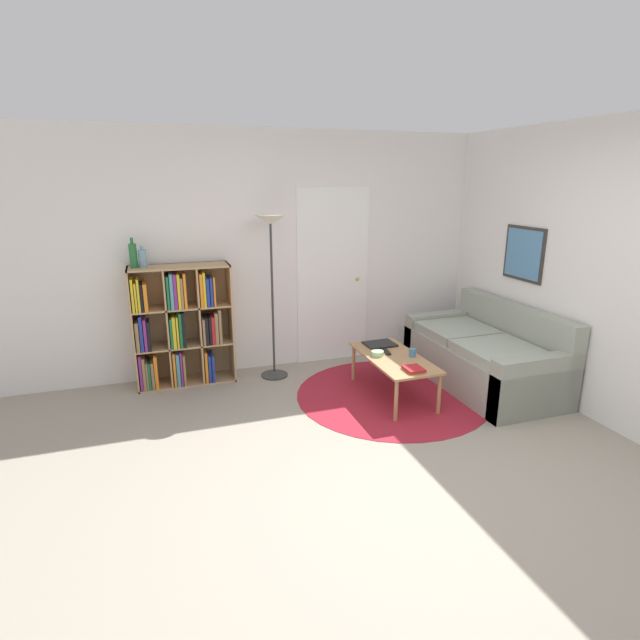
# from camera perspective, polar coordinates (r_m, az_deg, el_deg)

# --- Properties ---
(ground_plane) EXTENTS (14.00, 14.00, 0.00)m
(ground_plane) POSITION_cam_1_polar(r_m,az_deg,el_deg) (3.75, 10.02, -18.32)
(ground_plane) COLOR gray
(wall_back) EXTENTS (7.14, 0.11, 2.60)m
(wall_back) POSITION_cam_1_polar(r_m,az_deg,el_deg) (5.63, -2.20, 7.66)
(wall_back) COLOR silver
(wall_back) RESTS_ON ground_plane
(wall_right) EXTENTS (0.08, 5.63, 2.60)m
(wall_right) POSITION_cam_1_polar(r_m,az_deg,el_deg) (5.49, 23.59, 6.26)
(wall_right) COLOR silver
(wall_right) RESTS_ON ground_plane
(rug) EXTENTS (1.90, 1.90, 0.01)m
(rug) POSITION_cam_1_polar(r_m,az_deg,el_deg) (5.11, 8.18, -8.44)
(rug) COLOR maroon
(rug) RESTS_ON ground_plane
(bookshelf) EXTENTS (1.00, 0.34, 1.25)m
(bookshelf) POSITION_cam_1_polar(r_m,az_deg,el_deg) (5.34, -15.73, -0.68)
(bookshelf) COLOR tan
(bookshelf) RESTS_ON ground_plane
(floor_lamp) EXTENTS (0.34, 0.34, 1.74)m
(floor_lamp) POSITION_cam_1_polar(r_m,az_deg,el_deg) (5.17, -5.64, 8.98)
(floor_lamp) COLOR #333333
(floor_lamp) RESTS_ON ground_plane
(couch) EXTENTS (0.90, 1.73, 0.83)m
(couch) POSITION_cam_1_polar(r_m,az_deg,el_deg) (5.52, 18.55, -4.04)
(couch) COLOR gray
(couch) RESTS_ON ground_plane
(coffee_table) EXTENTS (0.52, 1.07, 0.41)m
(coffee_table) POSITION_cam_1_polar(r_m,az_deg,el_deg) (4.96, 8.42, -4.60)
(coffee_table) COLOR #AD7F51
(coffee_table) RESTS_ON ground_plane
(laptop) EXTENTS (0.32, 0.25, 0.02)m
(laptop) POSITION_cam_1_polar(r_m,az_deg,el_deg) (5.26, 6.85, -2.75)
(laptop) COLOR black
(laptop) RESTS_ON coffee_table
(bowl) EXTENTS (0.12, 0.12, 0.05)m
(bowl) POSITION_cam_1_polar(r_m,az_deg,el_deg) (4.94, 6.58, -3.81)
(bowl) COLOR #9ED193
(bowl) RESTS_ON coffee_table
(book_stack_on_table) EXTENTS (0.17, 0.20, 0.03)m
(book_stack_on_table) POSITION_cam_1_polar(r_m,az_deg,el_deg) (4.62, 10.67, -5.51)
(book_stack_on_table) COLOR orange
(book_stack_on_table) RESTS_ON coffee_table
(cup) EXTENTS (0.07, 0.07, 0.08)m
(cup) POSITION_cam_1_polar(r_m,az_deg,el_deg) (4.96, 10.53, -3.68)
(cup) COLOR teal
(cup) RESTS_ON coffee_table
(remote) EXTENTS (0.07, 0.16, 0.02)m
(remote) POSITION_cam_1_polar(r_m,az_deg,el_deg) (5.03, 7.64, -3.63)
(remote) COLOR black
(remote) RESTS_ON coffee_table
(bottle_left) EXTENTS (0.07, 0.07, 0.29)m
(bottle_left) POSITION_cam_1_polar(r_m,az_deg,el_deg) (5.21, -20.58, 6.94)
(bottle_left) COLOR #236633
(bottle_left) RESTS_ON bookshelf
(bottle_middle) EXTENTS (0.08, 0.08, 0.21)m
(bottle_middle) POSITION_cam_1_polar(r_m,az_deg,el_deg) (5.20, -19.61, 6.66)
(bottle_middle) COLOR #6B93A3
(bottle_middle) RESTS_ON bookshelf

